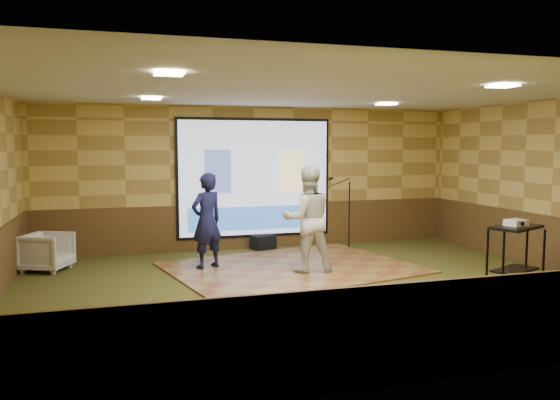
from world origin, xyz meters
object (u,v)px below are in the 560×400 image
object	(u,v)px
player_left	(207,221)
av_table	(516,244)
projector_screen	(255,179)
projector	(516,223)
dance_floor	(292,268)
duffel_bag	(263,242)
banquet_chair	(47,252)
player_right	(307,219)
mic_stand	(347,226)

from	to	relation	value
player_left	av_table	xyz separation A→B (m)	(4.47, -2.44, -0.22)
projector_screen	projector	bearing A→B (deg)	-52.96
player_left	av_table	distance (m)	5.10
dance_floor	duffel_bag	xyz separation A→B (m)	(-0.02, 1.92, 0.13)
player_left	banquet_chair	size ratio (longest dim) A/B	2.28
projector_screen	player_right	world-z (taller)	projector_screen
av_table	duffel_bag	size ratio (longest dim) A/B	1.97
banquet_chair	player_right	bearing A→B (deg)	-85.06
mic_stand	projector_screen	bearing A→B (deg)	-179.21
av_table	banquet_chair	distance (m)	7.82
av_table	projector_screen	bearing A→B (deg)	127.16
player_left	mic_stand	world-z (taller)	player_left
projector_screen	av_table	bearing A→B (deg)	-52.84
av_table	banquet_chair	world-z (taller)	av_table
mic_stand	duffel_bag	size ratio (longest dim) A/B	3.24
projector_screen	player_right	bearing A→B (deg)	-83.22
projector_screen	duffel_bag	xyz separation A→B (m)	(0.13, -0.19, -1.33)
dance_floor	projector_screen	bearing A→B (deg)	94.11
projector	player_left	bearing A→B (deg)	138.79
duffel_bag	projector_screen	bearing A→B (deg)	124.12
av_table	mic_stand	xyz separation A→B (m)	(-1.33, 3.53, -0.15)
banquet_chair	projector_screen	bearing A→B (deg)	-51.62
projector	av_table	bearing A→B (deg)	-10.71
mic_stand	banquet_chair	xyz separation A→B (m)	(-5.83, -0.42, -0.16)
av_table	projector	world-z (taller)	projector
mic_stand	duffel_bag	world-z (taller)	mic_stand
projector_screen	banquet_chair	size ratio (longest dim) A/B	4.52
player_right	av_table	bearing A→B (deg)	154.29
mic_stand	banquet_chair	distance (m)	5.85
player_left	projector	distance (m)	5.08
dance_floor	player_left	xyz separation A→B (m)	(-1.46, 0.37, 0.85)
player_left	av_table	bearing A→B (deg)	125.27
player_left	player_right	bearing A→B (deg)	128.27
player_left	mic_stand	size ratio (longest dim) A/B	1.09
dance_floor	mic_stand	bearing A→B (deg)	40.87
duffel_bag	dance_floor	bearing A→B (deg)	-89.26
projector	duffel_bag	distance (m)	5.08
projector_screen	duffel_bag	world-z (taller)	projector_screen
player_left	mic_stand	bearing A→B (deg)	173.02
dance_floor	banquet_chair	size ratio (longest dim) A/B	5.63
av_table	projector	bearing A→B (deg)	-178.19
dance_floor	player_right	bearing A→B (deg)	-69.94
duffel_bag	player_right	bearing A→B (deg)	-85.77
banquet_chair	duffel_bag	bearing A→B (deg)	-54.52
projector	banquet_chair	distance (m)	7.83
mic_stand	duffel_bag	xyz separation A→B (m)	(-1.71, 0.46, -0.35)
projector_screen	player_left	bearing A→B (deg)	-126.92
projector_screen	player_left	size ratio (longest dim) A/B	1.98
projector	player_right	bearing A→B (deg)	137.13
projector_screen	mic_stand	size ratio (longest dim) A/B	2.16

